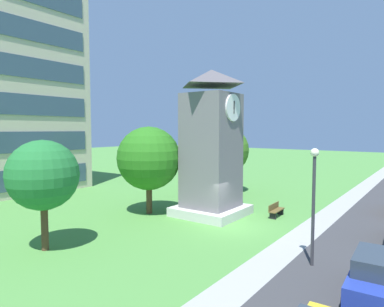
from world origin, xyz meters
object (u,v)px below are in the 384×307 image
(street_lamp, at_px, (314,192))
(tree_near_tower, at_px, (43,175))
(clock_tower, at_px, (211,151))
(park_bench, at_px, (276,210))
(tree_streetside, at_px, (224,150))
(tree_by_building, at_px, (149,158))
(parked_car_blue, at_px, (380,277))

(street_lamp, height_order, tree_near_tower, tree_near_tower)
(street_lamp, xyz_separation_m, tree_near_tower, (-5.79, 11.09, 0.46))
(clock_tower, bearing_deg, park_bench, -60.44)
(tree_near_tower, bearing_deg, tree_streetside, 2.32)
(tree_by_building, bearing_deg, street_lamp, -101.76)
(tree_near_tower, relative_size, parked_car_blue, 1.22)
(park_bench, height_order, street_lamp, street_lamp)
(clock_tower, bearing_deg, tree_near_tower, 164.90)
(parked_car_blue, bearing_deg, clock_tower, 59.73)
(street_lamp, distance_m, tree_streetside, 17.22)
(clock_tower, relative_size, parked_car_blue, 2.23)
(tree_near_tower, xyz_separation_m, parked_car_blue, (4.07, -13.87, -2.82))
(tree_streetside, bearing_deg, street_lamp, -136.56)
(tree_streetside, relative_size, tree_by_building, 1.02)
(street_lamp, distance_m, tree_by_building, 12.26)
(clock_tower, height_order, parked_car_blue, clock_tower)
(tree_streetside, bearing_deg, park_bench, -127.30)
(tree_near_tower, height_order, parked_car_blue, tree_near_tower)
(park_bench, relative_size, tree_streetside, 0.29)
(park_bench, distance_m, tree_near_tower, 14.66)
(street_lamp, bearing_deg, clock_tower, 60.28)
(park_bench, xyz_separation_m, street_lamp, (-6.87, -4.45, 2.75))
(tree_by_building, bearing_deg, clock_tower, -59.25)
(tree_near_tower, relative_size, tree_streetside, 0.87)
(park_bench, relative_size, street_lamp, 0.36)
(clock_tower, distance_m, street_lamp, 9.58)
(clock_tower, relative_size, park_bench, 5.44)
(tree_streetside, bearing_deg, parked_car_blue, -134.23)
(park_bench, bearing_deg, tree_streetside, 52.70)
(tree_streetside, height_order, parked_car_blue, tree_streetside)
(tree_by_building, relative_size, parked_car_blue, 1.37)
(street_lamp, distance_m, tree_near_tower, 12.52)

